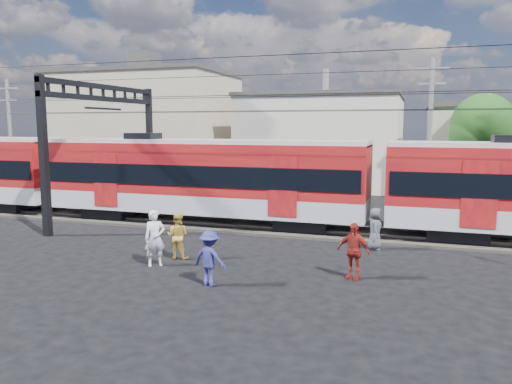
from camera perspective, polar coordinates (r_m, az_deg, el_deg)
ground at (r=15.99m, az=-2.98°, el=-10.08°), size 120.00×120.00×0.00m
track_bed at (r=23.38m, az=4.12°, el=-4.23°), size 70.00×3.40×0.12m
rail_near at (r=22.64m, az=3.66°, el=-4.31°), size 70.00×0.12×0.12m
rail_far at (r=24.06m, az=4.56°, el=-3.60°), size 70.00×0.12×0.12m
commuter_train at (r=24.41m, az=-5.75°, el=1.83°), size 50.30×3.08×4.17m
catenary at (r=26.34m, az=-14.53°, el=8.01°), size 70.00×9.30×7.52m
building_west at (r=44.34m, az=-12.46°, el=7.22°), size 14.28×10.20×9.30m
building_midwest at (r=41.90m, az=7.86°, el=5.94°), size 12.24×12.24×7.30m
utility_pole_mid at (r=29.20m, az=19.24°, el=6.59°), size 1.80×0.24×8.50m
utility_pole_west at (r=39.41m, az=-26.29°, el=6.02°), size 1.80×0.24×8.00m
tree_near at (r=32.50m, az=24.82°, el=6.60°), size 3.82×3.64×6.72m
pedestrian_a at (r=17.72m, az=-11.48°, el=-5.19°), size 0.85×0.80×1.95m
pedestrian_b at (r=18.52m, az=-8.94°, el=-4.99°), size 0.87×0.70×1.69m
pedestrian_c at (r=15.36m, az=-5.31°, el=-7.54°), size 1.20×0.83×1.71m
pedestrian_d at (r=16.21m, az=11.07°, el=-6.62°), size 1.15×0.71×1.82m
pedestrian_e at (r=20.14m, az=13.46°, el=-4.12°), size 0.62×0.87×1.66m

